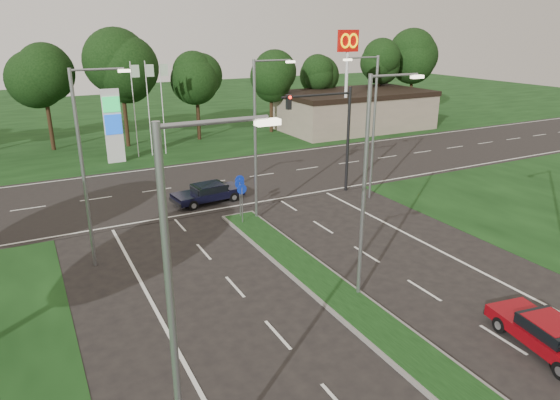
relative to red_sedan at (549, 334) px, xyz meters
name	(u,v)px	position (x,y,z in m)	size (l,w,h in m)	color
ground	(452,388)	(-4.34, 0.08, -0.63)	(160.00, 160.00, 0.00)	black
verge_far	(117,118)	(-4.34, 55.08, -0.63)	(160.00, 50.00, 0.02)	black
cross_road	(199,184)	(-4.34, 24.08, -0.63)	(160.00, 12.00, 0.02)	black
median_kerb	(372,322)	(-4.34, 4.08, -0.57)	(2.00, 26.00, 0.12)	slate
commercial_building	(354,110)	(17.66, 36.08, 1.37)	(16.00, 9.00, 4.00)	gray
streetlight_median_near	(369,178)	(-3.34, 6.08, 4.45)	(2.53, 0.22, 9.00)	gray
streetlight_median_far	(258,132)	(-3.34, 16.08, 4.45)	(2.53, 0.22, 9.00)	gray
streetlight_left_near	(181,312)	(-12.64, 0.08, 4.45)	(2.53, 0.22, 9.00)	gray
streetlight_left_far	(86,160)	(-12.64, 14.08, 4.45)	(2.53, 0.22, 9.00)	gray
streetlight_right_far	(372,121)	(4.46, 16.08, 4.45)	(2.53, 0.22, 9.00)	gray
traffic_signal	(332,125)	(2.85, 18.08, 4.03)	(5.10, 0.42, 7.00)	black
median_signs	(240,191)	(-4.34, 16.48, 1.09)	(1.16, 1.76, 2.38)	gray
gas_pylon	(116,124)	(-8.13, 33.13, 2.57)	(5.80, 1.26, 8.00)	silver
mcdonalds_sign	(348,56)	(13.66, 32.06, 7.36)	(2.20, 0.47, 10.40)	silver
treeline_far	(140,70)	(-4.24, 40.02, 6.20)	(6.00, 6.00, 9.90)	black
red_sedan	(549,334)	(0.00, 0.00, 0.00)	(2.38, 4.46, 1.17)	maroon
navy_sedan	(208,193)	(-5.05, 20.09, 0.02)	(4.57, 2.28, 1.21)	black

